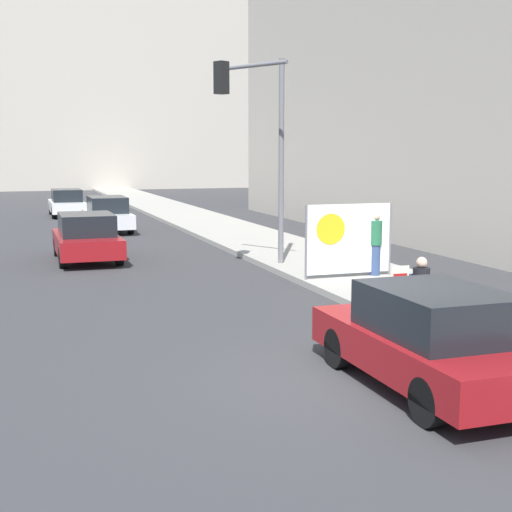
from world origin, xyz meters
The scene contains 12 objects.
ground_plane centered at (0.00, 0.00, 0.00)m, with size 160.00×160.00×0.00m, color #38383A.
sidewalk_curb centered at (4.12, 15.00, 0.08)m, with size 3.61×90.00×0.17m, color #A8A399.
building_backdrop_far centered at (-2.00, 64.71, 12.39)m, with size 52.00×12.00×24.78m.
building_backdrop_right centered at (13.89, 15.97, 7.54)m, with size 10.00×32.00×15.08m.
seated_protester centered at (2.98, 2.85, 0.81)m, with size 0.93×0.77×1.20m.
pedestrian_behind centered at (4.45, 7.56, 1.02)m, with size 0.34×0.34×1.68m.
protest_banner centered at (3.63, 7.52, 1.19)m, with size 2.49×0.06×1.93m.
traffic_light_pole centered at (2.04, 9.96, 4.13)m, with size 2.43×2.20×5.93m.
parked_car_curbside centered at (1.00, -0.58, 0.74)m, with size 1.86×4.24×1.50m.
car_on_road_nearest centered at (-2.50, 13.81, 0.75)m, with size 1.89×4.38×1.52m.
car_on_road_midblock centered at (-0.79, 22.30, 0.76)m, with size 1.79×4.59×1.54m.
car_on_road_distant centered at (-1.92, 30.82, 0.73)m, with size 1.76×4.44×1.48m.
Camera 1 is at (-4.63, -9.25, 3.41)m, focal length 50.00 mm.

